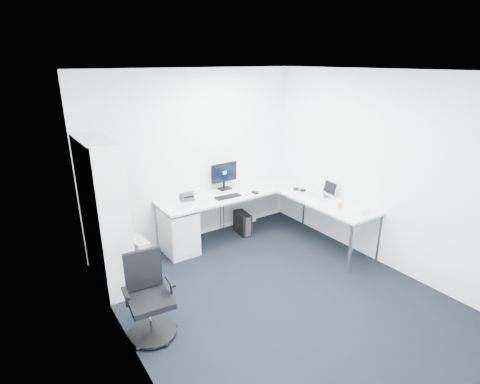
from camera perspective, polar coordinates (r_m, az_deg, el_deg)
ground at (r=4.91m, az=5.60°, el=-15.45°), size 4.20×4.20×0.00m
ceiling at (r=4.03m, az=6.92°, el=17.84°), size 4.20×4.20×0.00m
wall_back at (r=5.97m, az=-6.87°, el=5.25°), size 3.60×0.02×2.70m
wall_front at (r=3.15m, az=31.97°, el=-11.37°), size 3.60×0.02×2.70m
wall_left at (r=3.49m, az=-17.28°, el=-6.16°), size 0.02×4.20×2.70m
wall_right at (r=5.57m, az=20.58°, el=3.08°), size 0.02×4.20×2.70m
l_desk at (r=5.99m, az=1.31°, el=-4.36°), size 2.63×1.47×0.77m
drawer_pedestal at (r=5.78m, az=-9.33°, el=-5.93°), size 0.45×0.57×0.70m
bookshelf at (r=4.97m, az=-19.97°, el=-3.40°), size 0.38×0.97×1.94m
task_chair at (r=4.14m, az=-13.55°, el=-15.54°), size 0.57×0.57×0.93m
black_pc_tower at (r=6.37m, az=0.38°, el=-4.75°), size 0.22×0.40×0.37m
beige_pc_tower at (r=5.67m, az=-15.14°, el=-8.70°), size 0.23×0.42×0.38m
power_strip at (r=6.83m, az=1.17°, el=-4.56°), size 0.34×0.07×0.04m
monitor at (r=6.17m, az=-2.39°, el=2.47°), size 0.49×0.17×0.46m
black_keyboard at (r=5.87m, az=-1.87°, el=-0.72°), size 0.42×0.17×0.02m
mouse at (r=6.04m, az=2.32°, el=-0.06°), size 0.08×0.12×0.03m
desk_phone at (r=5.81m, az=-8.12°, el=-0.54°), size 0.22×0.22×0.13m
laptop at (r=6.01m, az=12.08°, el=0.39°), size 0.38×0.37×0.23m
white_keyboard at (r=5.75m, az=10.76°, el=-1.55°), size 0.17×0.38×0.01m
headphones at (r=6.24m, az=9.04°, el=0.47°), size 0.20×0.23×0.05m
orange_fruit at (r=5.66m, az=14.97°, el=-1.90°), size 0.07×0.07×0.07m
tissue_box at (r=5.59m, az=17.92°, el=-2.47°), size 0.16×0.24×0.08m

